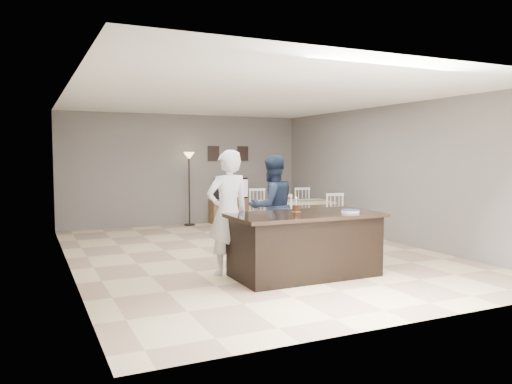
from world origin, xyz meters
name	(u,v)px	position (x,y,z in m)	size (l,w,h in m)	color
floor	(252,253)	(0.00, 0.00, 0.00)	(8.00, 8.00, 0.00)	beige
room_shell	(252,157)	(0.00, 0.00, 1.68)	(8.00, 8.00, 8.00)	slate
kitchen_island	(304,244)	(0.00, -1.80, 0.45)	(2.15, 1.10, 0.90)	black
tv_console	(233,211)	(1.20, 3.77, 0.30)	(1.20, 0.40, 0.60)	brown
television	(232,189)	(1.20, 3.84, 0.86)	(0.91, 0.12, 0.53)	black
tv_screen_glow	(234,188)	(1.20, 3.76, 0.87)	(0.78, 0.78, 0.00)	#DC4E18
picture_frames	(228,154)	(1.15, 3.98, 1.75)	(1.10, 0.02, 0.38)	black
doorway	(87,199)	(-2.99, -2.30, 1.26)	(0.00, 2.10, 2.65)	black
woman	(228,213)	(-0.95, -1.25, 0.90)	(0.65, 0.43, 1.79)	silver
man	(272,207)	(0.13, -0.51, 0.86)	(0.84, 0.65, 1.72)	#182136
birthday_cake	(296,208)	(-0.01, -1.58, 0.95)	(0.14, 0.14, 0.21)	gold
plate_stack	(350,211)	(0.62, -2.02, 0.92)	(0.26, 0.26, 0.04)	white
dining_table	(293,207)	(1.56, 1.30, 0.61)	(1.75, 1.98, 0.96)	tan
floor_lamp	(189,169)	(0.05, 3.79, 1.38)	(0.27, 0.27, 1.78)	black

